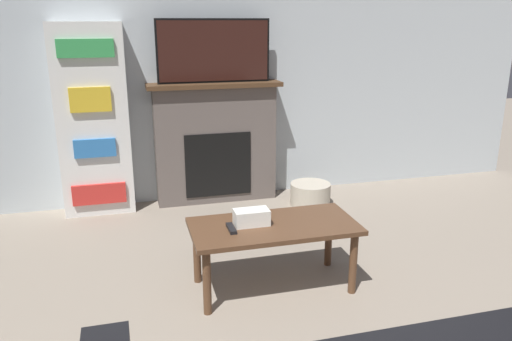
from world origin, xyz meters
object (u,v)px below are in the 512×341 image
object	(u,v)px
fireplace	(216,142)
bookshelf	(93,121)
storage_basket	(310,194)
coffee_table	(274,233)
tv	(214,51)

from	to	relation	value
fireplace	bookshelf	bearing A→B (deg)	-178.85
fireplace	storage_basket	world-z (taller)	fireplace
fireplace	coffee_table	xyz separation A→B (m)	(0.05, -1.75, -0.19)
coffee_table	bookshelf	world-z (taller)	bookshelf
coffee_table	bookshelf	bearing A→B (deg)	123.21
fireplace	tv	bearing A→B (deg)	-90.00
fireplace	storage_basket	bearing A→B (deg)	-24.37
coffee_table	storage_basket	world-z (taller)	coffee_table
tv	storage_basket	xyz separation A→B (m)	(0.83, -0.36, -1.31)
tv	bookshelf	bearing A→B (deg)	-179.90
fireplace	bookshelf	size ratio (longest dim) A/B	0.74
bookshelf	fireplace	bearing A→B (deg)	1.15
coffee_table	fireplace	bearing A→B (deg)	91.50
bookshelf	storage_basket	size ratio (longest dim) A/B	4.43
bookshelf	tv	bearing A→B (deg)	0.10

